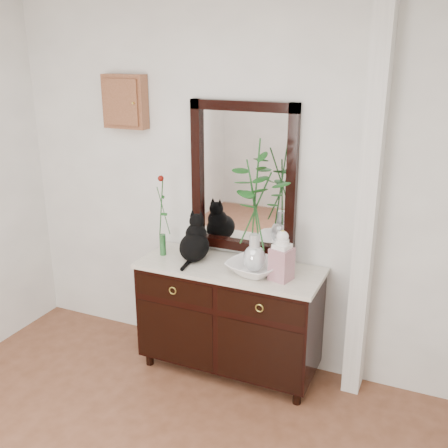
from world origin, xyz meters
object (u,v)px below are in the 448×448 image
at_px(sideboard, 229,313).
at_px(cat, 194,238).
at_px(lotus_bowl, 254,268).
at_px(ginger_jar, 282,255).

height_order(sideboard, cat, cat).
distance_m(sideboard, lotus_bowl, 0.47).
bearing_deg(sideboard, lotus_bowl, -13.25).
distance_m(sideboard, cat, 0.62).
relative_size(sideboard, ginger_jar, 3.73).
relative_size(cat, ginger_jar, 0.97).
bearing_deg(ginger_jar, sideboard, 170.79).
xyz_separation_m(sideboard, ginger_jar, (0.40, -0.07, 0.55)).
xyz_separation_m(cat, lotus_bowl, (0.49, -0.06, -0.13)).
bearing_deg(cat, ginger_jar, -14.07).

